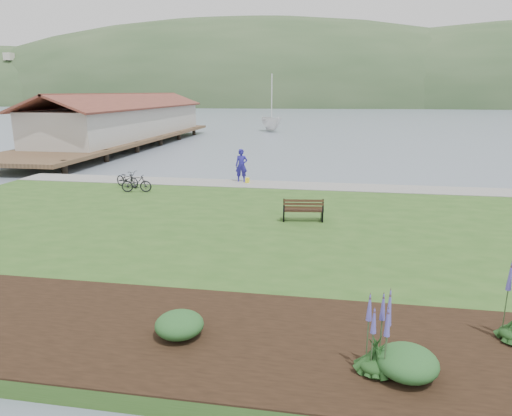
# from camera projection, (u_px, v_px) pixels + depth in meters

# --- Properties ---
(ground) EXTENTS (600.00, 600.00, 0.00)m
(ground) POSITION_uv_depth(u_px,v_px,m) (287.00, 227.00, 19.33)
(ground) COLOR slate
(ground) RESTS_ON ground
(lawn) EXTENTS (34.00, 20.00, 0.40)m
(lawn) POSITION_uv_depth(u_px,v_px,m) (282.00, 237.00, 17.37)
(lawn) COLOR #2C511C
(lawn) RESTS_ON ground
(shoreline_path) EXTENTS (34.00, 2.20, 0.03)m
(shoreline_path) POSITION_uv_depth(u_px,v_px,m) (300.00, 186.00, 25.81)
(shoreline_path) COLOR gray
(shoreline_path) RESTS_ON lawn
(garden_bed) EXTENTS (24.00, 4.40, 0.04)m
(garden_bed) POSITION_uv_depth(u_px,v_px,m) (384.00, 350.00, 9.38)
(garden_bed) COLOR black
(garden_bed) RESTS_ON lawn
(far_hillside) EXTENTS (580.00, 80.00, 38.00)m
(far_hillside) POSITION_uv_depth(u_px,v_px,m) (383.00, 106.00, 178.40)
(far_hillside) COLOR #304A29
(far_hillside) RESTS_ON ground
(pier_pavilion) EXTENTS (8.00, 36.00, 5.40)m
(pier_pavilion) POSITION_uv_depth(u_px,v_px,m) (126.00, 120.00, 48.22)
(pier_pavilion) COLOR #4C3826
(pier_pavilion) RESTS_ON ground
(park_bench) EXTENTS (1.69, 0.85, 1.01)m
(park_bench) POSITION_uv_depth(u_px,v_px,m) (303.00, 209.00, 18.64)
(park_bench) COLOR black
(park_bench) RESTS_ON lawn
(person) EXTENTS (0.88, 0.65, 2.28)m
(person) POSITION_uv_depth(u_px,v_px,m) (241.00, 163.00, 26.68)
(person) COLOR navy
(person) RESTS_ON lawn
(bicycle_a) EXTENTS (1.36, 1.89, 0.94)m
(bicycle_a) POSITION_uv_depth(u_px,v_px,m) (127.00, 179.00, 25.39)
(bicycle_a) COLOR black
(bicycle_a) RESTS_ON lawn
(bicycle_b) EXTENTS (0.75, 1.65, 0.96)m
(bicycle_b) POSITION_uv_depth(u_px,v_px,m) (136.00, 183.00, 24.09)
(bicycle_b) COLOR black
(bicycle_b) RESTS_ON lawn
(sailboat) EXTENTS (12.95, 13.04, 25.52)m
(sailboat) POSITION_uv_depth(u_px,v_px,m) (271.00, 131.00, 65.66)
(sailboat) COLOR silver
(sailboat) RESTS_ON ground
(pannier) EXTENTS (0.21, 0.31, 0.31)m
(pannier) POSITION_uv_depth(u_px,v_px,m) (247.00, 180.00, 26.57)
(pannier) COLOR yellow
(pannier) RESTS_ON lawn
(echium_0) EXTENTS (0.62, 0.62, 1.75)m
(echium_0) POSITION_uv_depth(u_px,v_px,m) (377.00, 337.00, 8.44)
(echium_0) COLOR #143714
(echium_0) RESTS_ON garden_bed
(shrub_0) EXTENTS (1.06, 1.06, 0.53)m
(shrub_0) POSITION_uv_depth(u_px,v_px,m) (179.00, 325.00, 9.83)
(shrub_0) COLOR #1E4C21
(shrub_0) RESTS_ON garden_bed
(shrub_1) EXTENTS (1.14, 1.14, 0.57)m
(shrub_1) POSITION_uv_depth(u_px,v_px,m) (407.00, 362.00, 8.43)
(shrub_1) COLOR #1E4C21
(shrub_1) RESTS_ON garden_bed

